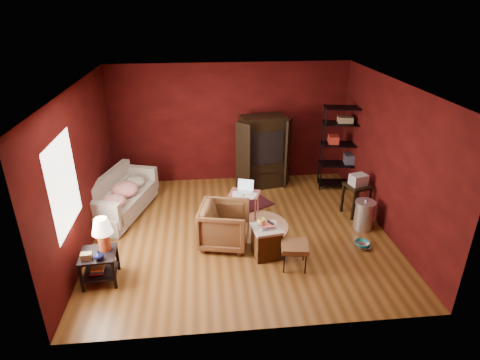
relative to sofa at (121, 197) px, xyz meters
The scene contains 18 objects.
room 2.72m from the sofa, 22.45° to the right, with size 5.54×5.04×2.84m.
sofa is the anchor object (origin of this frame).
armchair 2.43m from the sofa, 33.41° to the right, with size 0.84×0.78×0.86m, color black.
pet_bowl_steel 4.83m from the sofa, 20.93° to the right, with size 0.24×0.06×0.24m, color silver.
pet_bowl_turquoise 4.80m from the sofa, 20.13° to the right, with size 0.26×0.08×0.26m, color teal.
vase 2.34m from the sofa, 88.16° to the right, with size 0.15×0.15×0.15m, color #0C103C.
mug 3.17m from the sofa, 33.68° to the right, with size 0.13×0.10×0.13m, color #FEE57C.
side_table 2.13m from the sofa, 88.30° to the right, with size 0.58×0.58×1.06m.
sofa_cushions 0.01m from the sofa, 114.69° to the left, with size 1.26×2.01×0.79m.
hamper 3.24m from the sofa, 33.03° to the right, with size 0.52×0.52×0.65m.
footstool 3.78m from the sofa, 34.15° to the right, with size 0.49×0.49×0.44m.
rug_round 2.82m from the sofa, 16.25° to the right, with size 1.47×1.47×0.01m.
rug_oriental 2.49m from the sofa, ahead, with size 1.51×1.35×0.01m.
laptop_desk 2.52m from the sofa, ahead, with size 0.70×0.60×0.74m.
tv_armoire 3.29m from the sofa, 18.93° to the left, with size 1.31×0.86×1.69m.
wire_shelving 4.98m from the sofa, ahead, with size 1.00×0.54×1.94m.
small_stand 4.81m from the sofa, ahead, with size 0.55×0.55×0.89m.
trash_can 4.85m from the sofa, 12.46° to the right, with size 0.43×0.43×0.62m.
Camera 1 is at (-0.68, -6.55, 4.13)m, focal length 30.00 mm.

